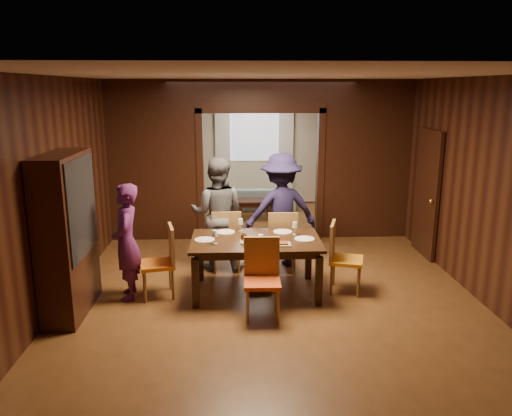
{
  "coord_description": "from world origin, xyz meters",
  "views": [
    {
      "loc": [
        -0.48,
        -7.43,
        2.75
      ],
      "look_at": [
        -0.17,
        -0.4,
        1.05
      ],
      "focal_mm": 35.0,
      "sensor_mm": 36.0,
      "label": 1
    }
  ],
  "objects_px": {
    "chair_left": "(157,262)",
    "dining_table": "(256,266)",
    "person_purple": "(127,242)",
    "chair_far_r": "(282,240)",
    "person_grey": "(217,214)",
    "chair_right": "(346,258)",
    "hutch": "(67,235)",
    "person_navy": "(281,211)",
    "sofa": "(256,198)",
    "coffee_table": "(255,209)",
    "chair_near": "(262,280)",
    "chair_far_l": "(226,239)"
  },
  "relations": [
    {
      "from": "chair_left",
      "to": "dining_table",
      "type": "bearing_deg",
      "value": 80.82
    },
    {
      "from": "person_purple",
      "to": "chair_far_r",
      "type": "relative_size",
      "value": 1.6
    },
    {
      "from": "person_grey",
      "to": "chair_right",
      "type": "bearing_deg",
      "value": 160.15
    },
    {
      "from": "hutch",
      "to": "chair_far_r",
      "type": "bearing_deg",
      "value": 25.6
    },
    {
      "from": "chair_right",
      "to": "person_navy",
      "type": "bearing_deg",
      "value": 52.63
    },
    {
      "from": "sofa",
      "to": "hutch",
      "type": "bearing_deg",
      "value": 65.15
    },
    {
      "from": "person_grey",
      "to": "hutch",
      "type": "bearing_deg",
      "value": 48.4
    },
    {
      "from": "person_purple",
      "to": "chair_left",
      "type": "distance_m",
      "value": 0.48
    },
    {
      "from": "person_purple",
      "to": "person_grey",
      "type": "bearing_deg",
      "value": 123.28
    },
    {
      "from": "person_navy",
      "to": "coffee_table",
      "type": "bearing_deg",
      "value": -95.52
    },
    {
      "from": "chair_left",
      "to": "hutch",
      "type": "distance_m",
      "value": 1.21
    },
    {
      "from": "sofa",
      "to": "chair_left",
      "type": "distance_m",
      "value": 5.16
    },
    {
      "from": "person_purple",
      "to": "sofa",
      "type": "relative_size",
      "value": 0.87
    },
    {
      "from": "sofa",
      "to": "chair_right",
      "type": "relative_size",
      "value": 1.85
    },
    {
      "from": "person_grey",
      "to": "sofa",
      "type": "height_order",
      "value": "person_grey"
    },
    {
      "from": "chair_left",
      "to": "chair_near",
      "type": "xyz_separation_m",
      "value": [
        1.37,
        -0.7,
        0.0
      ]
    },
    {
      "from": "chair_left",
      "to": "chair_near",
      "type": "relative_size",
      "value": 1.0
    },
    {
      "from": "dining_table",
      "to": "chair_near",
      "type": "bearing_deg",
      "value": -86.86
    },
    {
      "from": "dining_table",
      "to": "chair_left",
      "type": "distance_m",
      "value": 1.33
    },
    {
      "from": "person_grey",
      "to": "person_purple",
      "type": "bearing_deg",
      "value": 51.22
    },
    {
      "from": "person_grey",
      "to": "chair_far_r",
      "type": "relative_size",
      "value": 1.8
    },
    {
      "from": "coffee_table",
      "to": "chair_right",
      "type": "xyz_separation_m",
      "value": [
        1.09,
        -4.05,
        0.28
      ]
    },
    {
      "from": "person_navy",
      "to": "hutch",
      "type": "relative_size",
      "value": 0.89
    },
    {
      "from": "person_grey",
      "to": "chair_far_l",
      "type": "relative_size",
      "value": 1.8
    },
    {
      "from": "person_navy",
      "to": "chair_far_r",
      "type": "relative_size",
      "value": 1.84
    },
    {
      "from": "chair_right",
      "to": "person_grey",
      "type": "bearing_deg",
      "value": 77.28
    },
    {
      "from": "chair_far_l",
      "to": "sofa",
      "type": "bearing_deg",
      "value": -102.39
    },
    {
      "from": "chair_far_r",
      "to": "person_grey",
      "type": "bearing_deg",
      "value": -7.14
    },
    {
      "from": "chair_far_l",
      "to": "hutch",
      "type": "height_order",
      "value": "hutch"
    },
    {
      "from": "chair_left",
      "to": "chair_far_l",
      "type": "height_order",
      "value": "same"
    },
    {
      "from": "sofa",
      "to": "chair_left",
      "type": "bearing_deg",
      "value": 73.22
    },
    {
      "from": "chair_far_r",
      "to": "dining_table",
      "type": "bearing_deg",
      "value": 63.32
    },
    {
      "from": "chair_far_r",
      "to": "hutch",
      "type": "xyz_separation_m",
      "value": [
        -2.76,
        -1.32,
        0.52
      ]
    },
    {
      "from": "coffee_table",
      "to": "chair_right",
      "type": "relative_size",
      "value": 0.82
    },
    {
      "from": "person_grey",
      "to": "sofa",
      "type": "distance_m",
      "value": 4.01
    },
    {
      "from": "coffee_table",
      "to": "chair_left",
      "type": "relative_size",
      "value": 0.82
    },
    {
      "from": "person_navy",
      "to": "chair_left",
      "type": "relative_size",
      "value": 1.84
    },
    {
      "from": "person_navy",
      "to": "hutch",
      "type": "height_order",
      "value": "hutch"
    },
    {
      "from": "person_grey",
      "to": "hutch",
      "type": "distance_m",
      "value": 2.31
    },
    {
      "from": "chair_right",
      "to": "chair_near",
      "type": "bearing_deg",
      "value": 138.37
    },
    {
      "from": "person_grey",
      "to": "person_navy",
      "type": "relative_size",
      "value": 0.98
    },
    {
      "from": "sofa",
      "to": "chair_near",
      "type": "height_order",
      "value": "chair_near"
    },
    {
      "from": "chair_near",
      "to": "person_grey",
      "type": "bearing_deg",
      "value": 109.99
    },
    {
      "from": "chair_right",
      "to": "chair_far_l",
      "type": "bearing_deg",
      "value": 76.9
    },
    {
      "from": "person_navy",
      "to": "dining_table",
      "type": "relative_size",
      "value": 1.02
    },
    {
      "from": "person_purple",
      "to": "sofa",
      "type": "distance_m",
      "value": 5.33
    },
    {
      "from": "chair_left",
      "to": "chair_far_l",
      "type": "xyz_separation_m",
      "value": [
        0.91,
        0.98,
        0.0
      ]
    },
    {
      "from": "chair_left",
      "to": "chair_right",
      "type": "relative_size",
      "value": 1.0
    },
    {
      "from": "person_grey",
      "to": "chair_right",
      "type": "distance_m",
      "value": 2.08
    },
    {
      "from": "person_purple",
      "to": "chair_right",
      "type": "relative_size",
      "value": 1.6
    }
  ]
}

